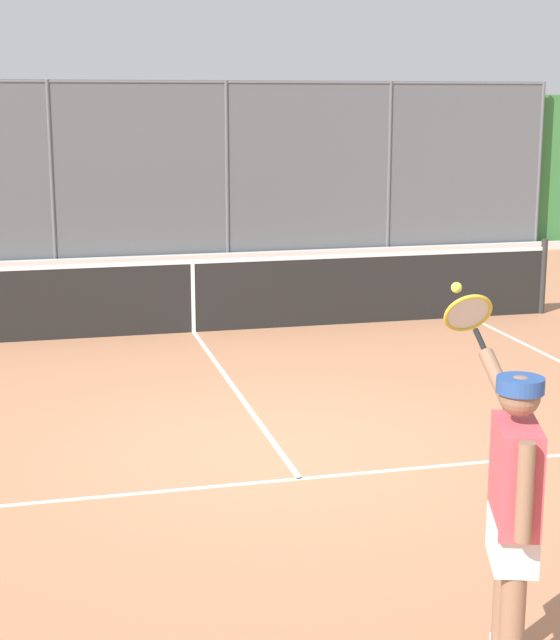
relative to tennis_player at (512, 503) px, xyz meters
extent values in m
plane|color=#B27551|center=(0.34, -3.68, -0.96)|extent=(60.00, 60.00, 0.00)
cube|color=white|center=(0.34, -2.97, -0.96)|extent=(6.12, 0.05, 0.01)
cube|color=white|center=(0.34, -5.69, -0.96)|extent=(0.05, 5.43, 0.01)
cylinder|color=#565B60|center=(-7.72, -14.34, 0.71)|extent=(0.07, 0.07, 3.34)
cylinder|color=#565B60|center=(-4.49, -14.34, 0.71)|extent=(0.07, 0.07, 3.34)
cylinder|color=#565B60|center=(-1.27, -14.34, 0.71)|extent=(0.07, 0.07, 3.34)
cylinder|color=#565B60|center=(1.95, -14.34, 0.71)|extent=(0.07, 0.07, 3.34)
cylinder|color=#565B60|center=(0.34, -14.34, 2.34)|extent=(16.11, 0.05, 0.05)
cube|color=#565B60|center=(0.34, -14.34, 0.71)|extent=(16.11, 0.02, 3.34)
cube|color=#387A3D|center=(0.34, -14.99, 0.58)|extent=(19.11, 0.90, 3.09)
cube|color=silver|center=(0.34, -14.16, -0.89)|extent=(17.11, 0.18, 0.15)
cylinder|color=#2D2D2D|center=(-4.69, -8.40, -0.43)|extent=(0.09, 0.09, 1.07)
cube|color=black|center=(0.34, -8.40, -0.51)|extent=(9.98, 0.02, 0.91)
cube|color=white|center=(0.34, -8.40, -0.03)|extent=(9.98, 0.04, 0.05)
cube|color=white|center=(0.34, -8.40, -0.51)|extent=(0.05, 0.04, 0.91)
cylinder|color=#8C664C|center=(0.04, 0.14, -0.49)|extent=(0.13, 0.13, 0.76)
cylinder|color=#8C664C|center=(-0.04, -0.10, -0.49)|extent=(0.13, 0.13, 0.76)
cube|color=white|center=(0.00, 0.02, -0.19)|extent=(0.33, 0.45, 0.26)
cube|color=#DB4C56|center=(0.00, 0.02, 0.16)|extent=(0.35, 0.51, 0.55)
cylinder|color=#8C664C|center=(0.09, 0.30, 0.18)|extent=(0.08, 0.08, 0.51)
cylinder|color=#8C664C|center=(-0.09, -0.41, 0.54)|extent=(0.09, 0.37, 0.29)
sphere|color=#8C664C|center=(0.00, 0.02, 0.58)|extent=(0.21, 0.21, 0.21)
cylinder|color=#284C93|center=(0.00, 0.02, 0.64)|extent=(0.31, 0.31, 0.08)
cube|color=#284C93|center=(-0.03, -0.09, 0.61)|extent=(0.23, 0.24, 0.02)
cylinder|color=black|center=(-0.09, -0.65, 0.70)|extent=(0.03, 0.17, 0.13)
torus|color=gold|center=(-0.09, -0.84, 0.82)|extent=(0.30, 0.18, 0.26)
cylinder|color=silver|center=(-0.09, -0.84, 0.82)|extent=(0.25, 0.14, 0.21)
sphere|color=#D6E042|center=(-0.10, -1.02, 0.94)|extent=(0.07, 0.07, 0.07)
camera|label=1|loc=(2.34, 4.46, 2.04)|focal=56.75mm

